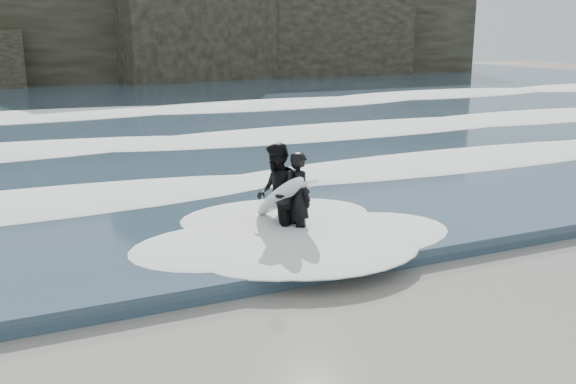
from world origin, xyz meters
The scene contains 8 objects.
ground centered at (0.00, 0.00, 0.00)m, with size 120.00×120.00×0.00m, color #79685B.
sea centered at (0.00, 29.00, 0.15)m, with size 90.00×52.00×0.30m, color #2B4051.
headland centered at (0.00, 46.00, 5.00)m, with size 70.00×9.00×10.00m, color black.
foam_near centered at (0.00, 9.00, 0.40)m, with size 60.00×3.20×0.20m, color white.
foam_mid centered at (0.00, 16.00, 0.42)m, with size 60.00×4.00×0.24m, color white.
foam_far centered at (0.00, 25.00, 0.45)m, with size 60.00×4.80×0.30m, color white.
surfer_left centered at (-0.08, 5.13, 0.90)m, with size 0.92×1.85×1.78m.
surfer_right centered at (-0.36, 5.29, 0.98)m, with size 1.26×1.98×1.94m.
Camera 1 is at (-5.14, -5.58, 4.01)m, focal length 40.00 mm.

